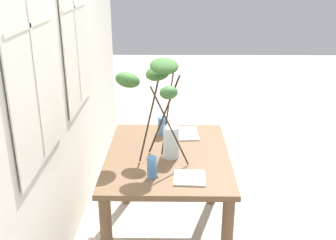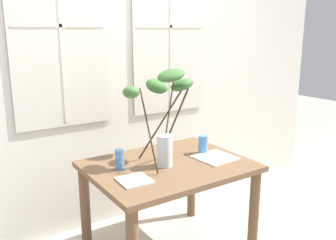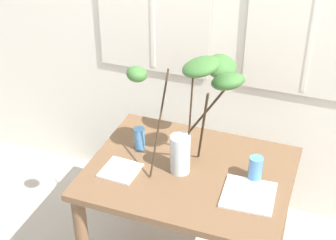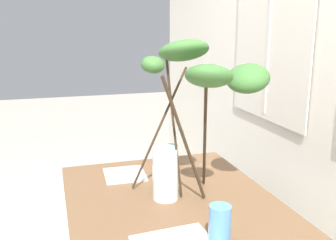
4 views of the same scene
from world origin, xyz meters
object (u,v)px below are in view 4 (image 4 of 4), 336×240
(dining_table, at_px, (174,229))
(plate_square_left, at_px, (125,174))
(drinking_glass_blue_left, at_px, (171,158))
(vase_with_branches, at_px, (195,101))
(drinking_glass_blue_right, at_px, (220,226))

(dining_table, height_order, plate_square_left, plate_square_left)
(plate_square_left, bearing_deg, drinking_glass_blue_left, 86.30)
(vase_with_branches, xyz_separation_m, plate_square_left, (-0.39, -0.23, -0.44))
(dining_table, xyz_separation_m, drinking_glass_blue_right, (0.36, 0.05, 0.20))
(dining_table, height_order, vase_with_branches, vase_with_branches)
(dining_table, bearing_deg, vase_with_branches, 74.82)
(vase_with_branches, distance_m, drinking_glass_blue_right, 0.51)
(vase_with_branches, bearing_deg, dining_table, -105.18)
(dining_table, height_order, drinking_glass_blue_right, drinking_glass_blue_right)
(drinking_glass_blue_right, distance_m, plate_square_left, 0.76)
(drinking_glass_blue_left, relative_size, drinking_glass_blue_right, 0.99)
(dining_table, height_order, drinking_glass_blue_left, drinking_glass_blue_left)
(drinking_glass_blue_left, xyz_separation_m, drinking_glass_blue_right, (0.71, -0.05, 0.00))
(drinking_glass_blue_left, height_order, plate_square_left, drinking_glass_blue_left)
(vase_with_branches, height_order, drinking_glass_blue_left, vase_with_branches)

